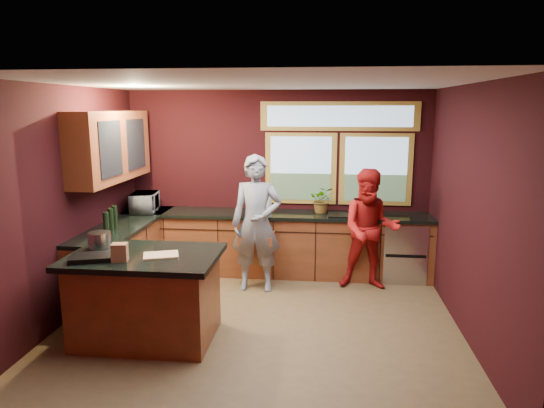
% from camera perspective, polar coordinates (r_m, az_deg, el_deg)
% --- Properties ---
extents(floor, '(4.50, 4.50, 0.00)m').
position_cam_1_polar(floor, '(5.79, -1.39, -13.69)').
color(floor, brown).
rests_on(floor, ground).
extents(room_shell, '(4.52, 4.02, 2.71)m').
position_cam_1_polar(room_shell, '(5.71, -7.01, 4.70)').
color(room_shell, black).
rests_on(room_shell, ground).
extents(back_counter, '(4.50, 0.64, 0.93)m').
position_cam_1_polar(back_counter, '(7.20, 1.97, -4.69)').
color(back_counter, '#552C14').
rests_on(back_counter, floor).
extents(left_counter, '(0.64, 2.30, 0.93)m').
position_cam_1_polar(left_counter, '(6.90, -16.78, -5.87)').
color(left_counter, '#552C14').
rests_on(left_counter, floor).
extents(island, '(1.55, 1.05, 0.95)m').
position_cam_1_polar(island, '(5.40, -14.57, -10.46)').
color(island, '#552C14').
rests_on(island, floor).
extents(person_grey, '(0.68, 0.45, 1.84)m').
position_cam_1_polar(person_grey, '(6.49, -1.83, -2.31)').
color(person_grey, slate).
rests_on(person_grey, floor).
extents(person_red, '(0.82, 0.64, 1.65)m').
position_cam_1_polar(person_red, '(6.68, 11.47, -2.97)').
color(person_red, '#A41413').
rests_on(person_red, floor).
extents(microwave, '(0.42, 0.56, 0.29)m').
position_cam_1_polar(microwave, '(7.37, -14.74, 0.19)').
color(microwave, '#999999').
rests_on(microwave, left_counter).
extents(potted_plant, '(0.35, 0.30, 0.39)m').
position_cam_1_polar(potted_plant, '(7.08, 5.92, 0.48)').
color(potted_plant, '#999999').
rests_on(potted_plant, back_counter).
extents(paper_towel, '(0.12, 0.12, 0.28)m').
position_cam_1_polar(paper_towel, '(7.09, -0.52, 0.10)').
color(paper_towel, silver).
rests_on(paper_towel, back_counter).
extents(cutting_board, '(0.41, 0.35, 0.02)m').
position_cam_1_polar(cutting_board, '(5.13, -12.93, -5.90)').
color(cutting_board, tan).
rests_on(cutting_board, island).
extents(stock_pot, '(0.24, 0.24, 0.18)m').
position_cam_1_polar(stock_pot, '(5.57, -19.62, -4.05)').
color(stock_pot, '#B0B0B5').
rests_on(stock_pot, island).
extents(paper_bag, '(0.17, 0.15, 0.18)m').
position_cam_1_polar(paper_bag, '(5.06, -17.48, -5.45)').
color(paper_bag, brown).
rests_on(paper_bag, island).
extents(black_tray, '(0.47, 0.39, 0.05)m').
position_cam_1_polar(black_tray, '(5.20, -20.48, -5.93)').
color(black_tray, black).
rests_on(black_tray, island).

